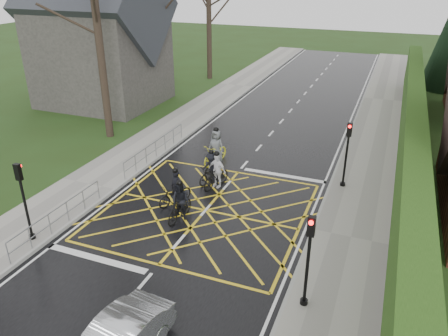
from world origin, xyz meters
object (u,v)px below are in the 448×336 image
Objects in this scene: cyclist_rear at (175,192)px; cyclist_mid at (211,170)px; cyclist_lead at (216,151)px; cyclist_back at (180,205)px; cyclist_front at (216,174)px.

cyclist_rear is 1.04× the size of cyclist_mid.
cyclist_rear is at bearing -78.94° from cyclist_lead.
cyclist_back is 3.20m from cyclist_front.
cyclist_lead is (-0.83, 5.74, 0.01)m from cyclist_back.
cyclist_rear is at bearing 130.61° from cyclist_back.
cyclist_back is at bearing -29.98° from cyclist_rear.
cyclist_lead reaches higher than cyclist_back.
cyclist_mid is 0.84× the size of cyclist_lead.
cyclist_back is 1.02× the size of cyclist_mid.
cyclist_lead reaches higher than cyclist_rear.
cyclist_back is at bearing -72.79° from cyclist_mid.
cyclist_lead is at bearing 114.88° from cyclist_rear.
cyclist_front is (0.46, -0.43, 0.07)m from cyclist_mid.
cyclist_front is at bearing -56.40° from cyclist_lead.
cyclist_rear is 2.61m from cyclist_mid.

